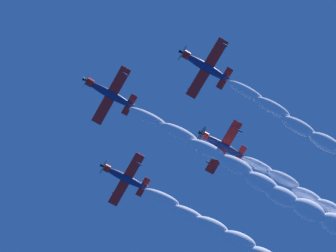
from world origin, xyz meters
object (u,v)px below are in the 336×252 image
object	(u,v)px
airplane_lead	(108,93)
airplane_right_wingman	(124,177)
airplane_left_wingman	(204,66)
airplane_slot_tail	(221,145)

from	to	relation	value
airplane_lead	airplane_right_wingman	world-z (taller)	airplane_lead
airplane_lead	airplane_right_wingman	bearing A→B (deg)	19.75
airplane_lead	airplane_left_wingman	bearing A→B (deg)	-79.35
airplane_left_wingman	airplane_slot_tail	size ratio (longest dim) A/B	1.02
airplane_lead	airplane_left_wingman	distance (m)	12.92
airplane_left_wingman	airplane_slot_tail	distance (m)	12.52
airplane_left_wingman	airplane_slot_tail	world-z (taller)	airplane_slot_tail
airplane_left_wingman	airplane_slot_tail	bearing A→B (deg)	13.16
airplane_lead	airplane_left_wingman	world-z (taller)	airplane_left_wingman
airplane_left_wingman	airplane_right_wingman	bearing A→B (deg)	60.69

